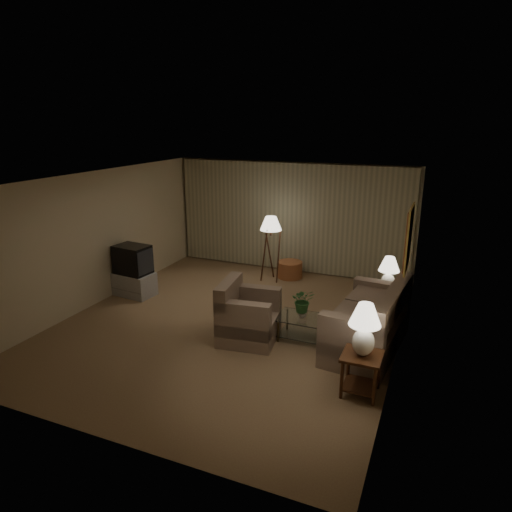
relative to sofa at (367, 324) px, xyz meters
The scene contains 16 objects.
ground 2.54m from the sofa, behind, with size 7.00×7.00×0.00m, color brown.
room_shell 3.18m from the sofa, 148.55° to the left, with size 6.04×7.02×2.72m.
sofa is the anchor object (origin of this frame).
armchair 1.98m from the sofa, 166.96° to the right, with size 1.23×1.19×0.83m.
side_table_near 1.36m from the sofa, 83.66° to the right, with size 0.54×0.54×0.60m.
side_table_far 1.26m from the sofa, 83.16° to the left, with size 0.44×0.37×0.60m.
table_lamp_near 1.49m from the sofa, 83.66° to the right, with size 0.44×0.44×0.75m.
table_lamp_far 1.37m from the sofa, 83.16° to the left, with size 0.39×0.39×0.66m.
coffee_table 0.95m from the sofa, behind, with size 1.15×0.63×0.41m.
tv_cabinet 5.08m from the sofa, behind, with size 0.90×0.62×0.50m, color #AEAEB1.
crt_tv 5.09m from the sofa, behind, with size 0.76×0.58×0.61m, color black.
floor_lamp 3.67m from the sofa, 136.72° to the left, with size 0.50×0.50×1.54m.
ottoman 3.69m from the sofa, 128.62° to the left, with size 0.59×0.59×0.39m, color #9C5834.
vase 1.08m from the sofa, behind, with size 0.15×0.15×0.15m, color white.
flowers 1.14m from the sofa, behind, with size 0.39×0.33×0.43m, color #2E682E.
book 0.71m from the sofa, 163.59° to the right, with size 0.17×0.24×0.02m, color olive.
Camera 1 is at (3.45, -7.05, 3.70)m, focal length 32.00 mm.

